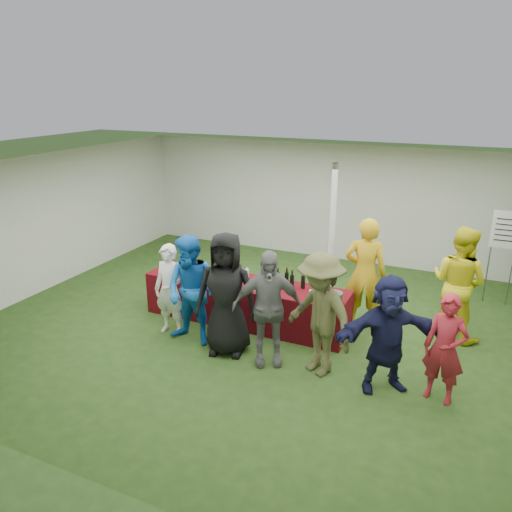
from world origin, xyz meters
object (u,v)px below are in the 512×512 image
at_px(wine_list_sign, 505,237).
at_px(customer_6, 445,349).
at_px(staff_back, 459,283).
at_px(customer_4, 320,315).
at_px(customer_0, 170,290).
at_px(customer_2, 226,294).
at_px(customer_5, 388,334).
at_px(serving_table, 246,302).
at_px(dump_bucket, 335,298).
at_px(customer_1, 192,291).
at_px(staff_pourer, 365,274).
at_px(customer_3, 267,308).

bearing_deg(wine_list_sign, customer_6, -100.12).
bearing_deg(staff_back, customer_4, 75.60).
bearing_deg(customer_0, wine_list_sign, 37.61).
relative_size(wine_list_sign, customer_6, 1.20).
bearing_deg(customer_2, customer_5, -13.05).
height_order(serving_table, customer_6, customer_6).
height_order(dump_bucket, customer_1, customer_1).
bearing_deg(customer_2, dump_bucket, 16.40).
distance_m(staff_pourer, customer_3, 2.04).
bearing_deg(staff_pourer, customer_5, 104.81).
distance_m(customer_2, customer_6, 3.15).
bearing_deg(customer_5, staff_back, 37.30).
height_order(dump_bucket, customer_4, customer_4).
bearing_deg(customer_1, serving_table, 71.30).
bearing_deg(dump_bucket, customer_4, -89.14).
xyz_separation_m(dump_bucket, customer_6, (1.69, -0.77, -0.09)).
height_order(wine_list_sign, customer_2, customer_2).
height_order(serving_table, customer_0, customer_0).
height_order(staff_pourer, customer_2, staff_pourer).
xyz_separation_m(customer_1, customer_5, (3.05, -0.03, -0.07)).
relative_size(customer_0, customer_6, 1.03).
relative_size(staff_back, customer_4, 1.03).
bearing_deg(customer_6, customer_2, -167.07).
height_order(customer_1, customer_6, customer_1).
xyz_separation_m(staff_pourer, staff_back, (1.45, 0.29, -0.03)).
bearing_deg(customer_4, customer_5, 27.13).
bearing_deg(customer_6, staff_back, 101.51).
xyz_separation_m(customer_2, customer_5, (2.41, 0.00, -0.14)).
bearing_deg(serving_table, customer_0, -137.16).
bearing_deg(customer_4, dump_bucket, 119.40).
xyz_separation_m(customer_0, customer_2, (1.13, -0.16, 0.19)).
distance_m(serving_table, customer_4, 2.01).
height_order(staff_pourer, customer_3, staff_pourer).
distance_m(wine_list_sign, customer_1, 5.80).
relative_size(customer_1, customer_4, 0.98).
xyz_separation_m(dump_bucket, staff_pourer, (0.25, 0.90, 0.13)).
distance_m(customer_0, customer_3, 1.84).
height_order(serving_table, staff_pourer, staff_pourer).
xyz_separation_m(customer_3, customer_6, (2.45, 0.09, -0.14)).
relative_size(customer_0, customer_4, 0.85).
height_order(serving_table, customer_5, customer_5).
xyz_separation_m(staff_back, customer_6, (-0.02, -1.97, -0.19)).
distance_m(serving_table, staff_pourer, 2.10).
distance_m(dump_bucket, customer_3, 1.15).
height_order(customer_0, customer_3, customer_3).
bearing_deg(staff_pourer, serving_table, 12.47).
distance_m(wine_list_sign, customer_5, 4.02).
distance_m(dump_bucket, customer_1, 2.23).
height_order(customer_2, customer_3, customer_2).
relative_size(staff_pourer, customer_4, 1.06).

